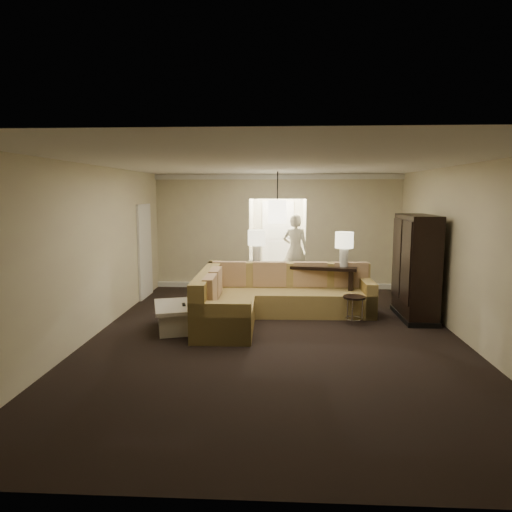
# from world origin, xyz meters

# --- Properties ---
(ground) EXTENTS (8.00, 8.00, 0.00)m
(ground) POSITION_xyz_m (0.00, 0.00, 0.00)
(ground) COLOR black
(ground) RESTS_ON ground
(wall_back) EXTENTS (6.00, 0.04, 2.80)m
(wall_back) POSITION_xyz_m (0.00, 4.00, 1.40)
(wall_back) COLOR #BEAF8F
(wall_back) RESTS_ON ground
(wall_front) EXTENTS (6.00, 0.04, 2.80)m
(wall_front) POSITION_xyz_m (0.00, -4.00, 1.40)
(wall_front) COLOR #BEAF8F
(wall_front) RESTS_ON ground
(wall_left) EXTENTS (0.04, 8.00, 2.80)m
(wall_left) POSITION_xyz_m (-3.00, 0.00, 1.40)
(wall_left) COLOR #BEAF8F
(wall_left) RESTS_ON ground
(wall_right) EXTENTS (0.04, 8.00, 2.80)m
(wall_right) POSITION_xyz_m (3.00, 0.00, 1.40)
(wall_right) COLOR #BEAF8F
(wall_right) RESTS_ON ground
(ceiling) EXTENTS (6.00, 8.00, 0.02)m
(ceiling) POSITION_xyz_m (0.00, 0.00, 2.80)
(ceiling) COLOR silver
(ceiling) RESTS_ON wall_back
(crown_molding) EXTENTS (6.00, 0.10, 0.12)m
(crown_molding) POSITION_xyz_m (0.00, 3.95, 2.73)
(crown_molding) COLOR silver
(crown_molding) RESTS_ON wall_back
(baseboard) EXTENTS (6.00, 0.10, 0.12)m
(baseboard) POSITION_xyz_m (0.00, 3.95, 0.06)
(baseboard) COLOR silver
(baseboard) RESTS_ON ground
(side_door) EXTENTS (0.05, 0.90, 2.10)m
(side_door) POSITION_xyz_m (-2.97, 2.80, 1.05)
(side_door) COLOR white
(side_door) RESTS_ON ground
(foyer) EXTENTS (1.44, 2.02, 2.80)m
(foyer) POSITION_xyz_m (0.00, 5.34, 1.30)
(foyer) COLOR white
(foyer) RESTS_ON ground
(sectional_sofa) EXTENTS (3.27, 2.60, 0.97)m
(sectional_sofa) POSITION_xyz_m (-0.14, 1.19, 0.39)
(sectional_sofa) COLOR brown
(sectional_sofa) RESTS_ON ground
(coffee_table) EXTENTS (1.34, 1.34, 0.45)m
(coffee_table) POSITION_xyz_m (-1.55, 0.44, 0.22)
(coffee_table) COLOR beige
(coffee_table) RESTS_ON ground
(console_table) EXTENTS (2.38, 1.01, 0.90)m
(console_table) POSITION_xyz_m (0.45, 2.00, 0.53)
(console_table) COLOR black
(console_table) RESTS_ON ground
(armoire) EXTENTS (0.58, 1.35, 1.95)m
(armoire) POSITION_xyz_m (2.59, 1.32, 0.93)
(armoire) COLOR black
(armoire) RESTS_ON ground
(drink_table) EXTENTS (0.40, 0.40, 0.50)m
(drink_table) POSITION_xyz_m (1.41, 0.89, 0.36)
(drink_table) COLOR black
(drink_table) RESTS_ON ground
(table_lamp_left) EXTENTS (0.36, 0.36, 0.69)m
(table_lamp_left) POSITION_xyz_m (-0.43, 2.19, 1.35)
(table_lamp_left) COLOR silver
(table_lamp_left) RESTS_ON console_table
(table_lamp_right) EXTENTS (0.36, 0.36, 0.69)m
(table_lamp_right) POSITION_xyz_m (1.33, 1.81, 1.35)
(table_lamp_right) COLOR silver
(table_lamp_right) RESTS_ON console_table
(pendant_light) EXTENTS (0.38, 0.38, 1.09)m
(pendant_light) POSITION_xyz_m (0.00, 2.70, 1.95)
(pendant_light) COLOR black
(pendant_light) RESTS_ON ceiling
(person) EXTENTS (0.85, 0.70, 2.01)m
(person) POSITION_xyz_m (0.45, 4.30, 1.01)
(person) COLOR beige
(person) RESTS_ON ground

